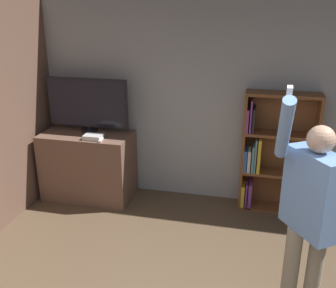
% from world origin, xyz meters
% --- Properties ---
extents(wall_back, '(6.86, 0.06, 2.70)m').
position_xyz_m(wall_back, '(0.00, 3.18, 1.35)').
color(wall_back, '#9EA3A8').
rests_on(wall_back, ground_plane).
extents(tv_ledge, '(1.18, 0.62, 0.90)m').
position_xyz_m(tv_ledge, '(-1.77, 2.79, 0.45)').
color(tv_ledge, brown).
rests_on(tv_ledge, ground_plane).
extents(television, '(1.09, 0.22, 0.71)m').
position_xyz_m(television, '(-1.77, 2.90, 1.27)').
color(television, black).
rests_on(television, tv_ledge).
extents(game_console, '(0.23, 0.17, 0.05)m').
position_xyz_m(game_console, '(-1.59, 2.62, 0.93)').
color(game_console, white).
rests_on(game_console, tv_ledge).
extents(remote_loose, '(0.06, 0.14, 0.02)m').
position_xyz_m(remote_loose, '(-1.47, 2.57, 0.92)').
color(remote_loose, white).
rests_on(remote_loose, tv_ledge).
extents(bookshelf, '(0.88, 0.28, 1.53)m').
position_xyz_m(bookshelf, '(0.60, 3.01, 0.73)').
color(bookshelf, brown).
rests_on(bookshelf, ground_plane).
extents(person, '(0.62, 0.59, 2.03)m').
position_xyz_m(person, '(0.85, 1.12, 1.05)').
color(person, gray).
rests_on(person, ground_plane).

